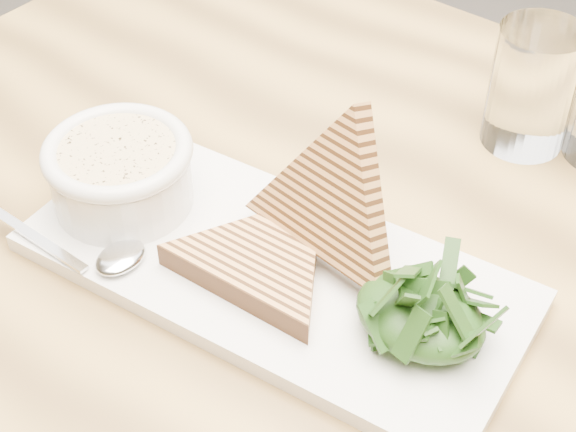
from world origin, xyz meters
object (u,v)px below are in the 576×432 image
Objects in this scene: platter at (273,269)px; glass_near at (532,87)px; table_top at (429,327)px; soup_bowl at (122,179)px.

platter is 3.41× the size of glass_near.
table_top is at bearing 19.17° from platter.
soup_bowl is at bearing -128.24° from glass_near.
glass_near reaches higher than table_top.
table_top is 0.13m from platter.
platter is 0.30m from glass_near.
table_top is at bearing -81.51° from glass_near.
platter is 3.43× the size of soup_bowl.
glass_near is (0.08, 0.28, 0.05)m from platter.
table_top is 0.25m from glass_near.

